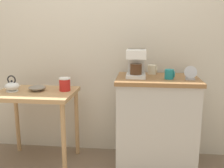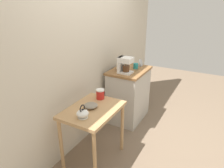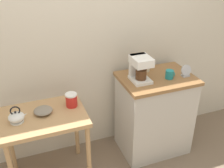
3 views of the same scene
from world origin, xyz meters
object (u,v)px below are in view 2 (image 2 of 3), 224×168
coffee_maker (124,64)px  mug_dark_teal (136,66)px  table_clock (141,63)px  canister_enamel (100,94)px  mug_small_cream (119,66)px  bowl_stoneware (91,105)px  teakettle (83,113)px

coffee_maker → mug_dark_teal: coffee_maker is taller
table_clock → coffee_maker: bearing=169.4°
table_clock → canister_enamel: bearing=175.1°
mug_dark_teal → mug_small_cream: size_ratio=0.96×
bowl_stoneware → teakettle: 0.24m
teakettle → mug_dark_teal: bearing=0.0°
bowl_stoneware → coffee_maker: 1.02m
mug_dark_teal → table_clock: (0.18, -0.02, 0.01)m
canister_enamel → mug_small_cream: bearing=10.8°
canister_enamel → mug_small_cream: (0.87, 0.16, 0.14)m
canister_enamel → coffee_maker: bearing=-1.0°
teakettle → bowl_stoneware: bearing=12.6°
mug_small_cream → table_clock: bearing=-39.4°
bowl_stoneware → mug_small_cream: size_ratio=1.83×
bowl_stoneware → teakettle: bearing=-167.4°
canister_enamel → table_clock: size_ratio=1.06×
coffee_maker → table_clock: coffee_maker is taller
bowl_stoneware → mug_dark_teal: size_ratio=1.91×
bowl_stoneware → mug_dark_teal: (1.28, -0.05, 0.17)m
mug_small_cream → table_clock: (0.33, -0.27, 0.01)m
coffee_maker → teakettle: bearing=-176.5°
teakettle → mug_dark_teal: 1.52m
teakettle → canister_enamel: 0.52m
bowl_stoneware → mug_small_cream: 1.17m
bowl_stoneware → canister_enamel: canister_enamel is taller
bowl_stoneware → coffee_maker: size_ratio=0.66×
canister_enamel → mug_small_cream: 0.89m
coffee_maker → mug_small_cream: (0.16, 0.18, -0.10)m
bowl_stoneware → mug_small_cream: (1.14, 0.20, 0.17)m
bowl_stoneware → coffee_maker: bearing=1.2°
coffee_maker → mug_small_cream: 0.26m
mug_dark_teal → mug_small_cream: mug_small_cream is taller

